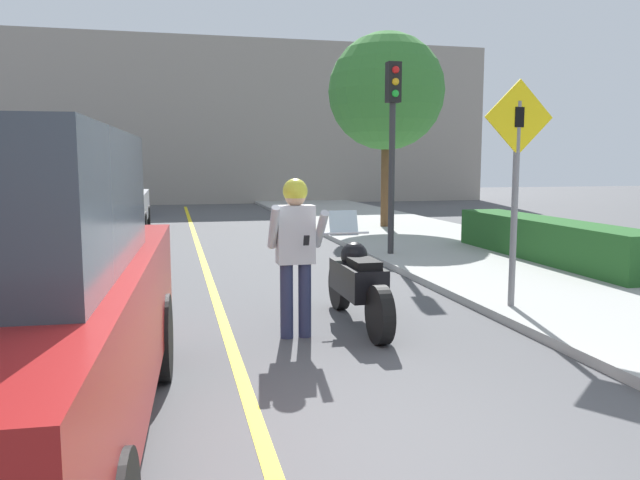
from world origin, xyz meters
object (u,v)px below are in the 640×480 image
object	(u,v)px
street_tree	(386,92)
parked_car_silver	(112,201)
traffic_light	(393,122)
motorcycle	(357,282)
person_biker	(296,241)
parked_car_blue	(100,192)
crossing_sign	(516,172)

from	to	relation	value
street_tree	parked_car_silver	distance (m)	8.05
traffic_light	street_tree	distance (m)	5.42
street_tree	motorcycle	bearing A→B (deg)	-111.06
motorcycle	traffic_light	distance (m)	5.54
motorcycle	person_biker	xyz separation A→B (m)	(-0.81, -0.38, 0.55)
traffic_light	parked_car_blue	distance (m)	13.63
crossing_sign	street_tree	xyz separation A→B (m)	(1.71, 9.66, 2.03)
crossing_sign	parked_car_blue	xyz separation A→B (m)	(-6.58, 16.38, -0.93)
street_tree	parked_car_silver	size ratio (longest dim) A/B	1.26
traffic_light	street_tree	world-z (taller)	street_tree
person_biker	traffic_light	size ratio (longest dim) A/B	0.47
parked_car_blue	crossing_sign	bearing A→B (deg)	-68.13
motorcycle	crossing_sign	distance (m)	2.39
motorcycle	person_biker	size ratio (longest dim) A/B	1.30
crossing_sign	person_biker	bearing A→B (deg)	-171.98
person_biker	parked_car_blue	distance (m)	17.20
person_biker	crossing_sign	size ratio (longest dim) A/B	0.62
parked_car_silver	parked_car_blue	world-z (taller)	same
person_biker	parked_car_blue	xyz separation A→B (m)	(-3.74, 16.78, -0.20)
crossing_sign	street_tree	bearing A→B (deg)	79.99
person_biker	street_tree	world-z (taller)	street_tree
traffic_light	parked_car_silver	xyz separation A→B (m)	(-5.76, 6.22, -1.81)
street_tree	parked_car_silver	bearing A→B (deg)	170.94
parked_car_silver	traffic_light	bearing A→B (deg)	-47.21
parked_car_silver	motorcycle	bearing A→B (deg)	-71.39
person_biker	parked_car_blue	world-z (taller)	person_biker
motorcycle	person_biker	distance (m)	1.05
person_biker	parked_car_blue	bearing A→B (deg)	102.58
person_biker	street_tree	xyz separation A→B (m)	(4.54, 10.06, 2.76)
motorcycle	parked_car_silver	distance (m)	11.47
street_tree	parked_car_blue	size ratio (longest dim) A/B	1.26
crossing_sign	parked_car_silver	xyz separation A→B (m)	(-5.68, 10.84, -0.93)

